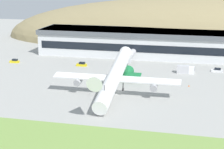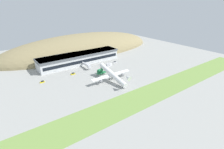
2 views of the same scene
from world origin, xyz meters
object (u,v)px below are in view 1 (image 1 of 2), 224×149
Objects in this scene: jetway_0 at (130,56)px; traffic_cone_0 at (189,86)px; cargo_airplane at (115,77)px; fuel_truck at (185,70)px; service_car_2 at (15,61)px; service_car_1 at (82,64)px; service_car_0 at (217,70)px; terminal_building at (141,41)px.

traffic_cone_0 is at bearing -45.33° from jetway_0.
cargo_airplane is 39.86m from fuel_truck.
cargo_airplane reaches higher than service_car_2.
service_car_0 is at bearing 3.33° from service_car_1.
fuel_truck is 11.83× the size of traffic_cone_0.
jetway_0 is 3.95× the size of service_car_2.
terminal_building is 14.00× the size of fuel_truck.
terminal_building reaches higher than service_car_2.
service_car_1 is at bearing 156.61° from traffic_cone_0.
service_car_0 is 7.80× the size of traffic_cone_0.
terminal_building reaches higher than fuel_truck.
jetway_0 is at bearing 94.37° from cargo_airplane.
cargo_airplane is 10.52× the size of service_car_0.
cargo_airplane is at bearing -57.68° from service_car_1.
cargo_airplane is at bearing -33.15° from service_car_2.
service_car_2 is 77.90m from traffic_cone_0.
terminal_building is at bearing 128.63° from fuel_truck.
fuel_truck is (23.92, -8.48, -2.54)m from jetway_0.
jetway_0 is 20.63m from service_car_1.
terminal_building is 61.67m from cargo_airplane.
service_car_2 is 7.06× the size of traffic_cone_0.
fuel_truck is (-12.21, -5.03, 0.82)m from service_car_0.
jetway_0 is at bearing -94.66° from terminal_building.
cargo_airplane is at bearing -88.48° from terminal_building.
cargo_airplane reaches higher than fuel_truck.
terminal_building is 19.74m from jetway_0.
fuel_truck reaches higher than service_car_0.
service_car_1 is at bearing -160.88° from jetway_0.
jetway_0 reaches higher than service_car_0.
service_car_1 is 30.52m from service_car_2.
service_car_0 is (32.90, 38.73, -5.80)m from cargo_airplane.
jetway_0 is 37.02m from traffic_cone_0.
service_car_0 is at bearing -33.56° from terminal_building.
service_car_1 is at bearing -128.56° from terminal_building.
cargo_airplane is 11.62× the size of service_car_2.
fuel_truck is at bearing 58.45° from cargo_airplane.
service_car_1 is (-22.47, 35.51, -5.74)m from cargo_airplane.
terminal_building is 23.46× the size of service_car_2.
terminal_building is 41.92m from service_car_0.
jetway_0 is at bearing 134.67° from traffic_cone_0.
jetway_0 reaches higher than traffic_cone_0.
service_car_0 is 1.04× the size of service_car_1.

